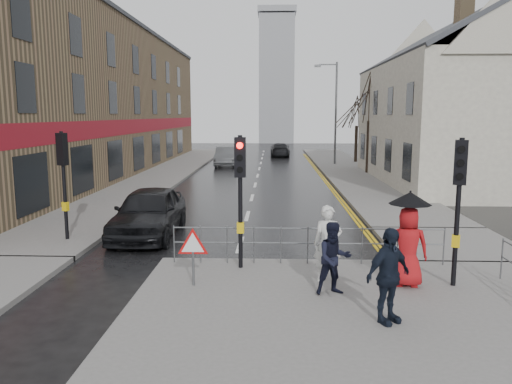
# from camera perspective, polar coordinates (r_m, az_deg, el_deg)

# --- Properties ---
(ground) EXTENTS (120.00, 120.00, 0.00)m
(ground) POSITION_cam_1_polar(r_m,az_deg,el_deg) (12.90, -2.72, -9.44)
(ground) COLOR black
(ground) RESTS_ON ground
(near_pavement) EXTENTS (10.00, 9.00, 0.14)m
(near_pavement) POSITION_cam_1_polar(r_m,az_deg,el_deg) (9.77, 13.99, -15.41)
(near_pavement) COLOR #605E5B
(near_pavement) RESTS_ON ground
(left_pavement) EXTENTS (4.00, 44.00, 0.14)m
(left_pavement) POSITION_cam_1_polar(r_m,az_deg,el_deg) (36.22, -10.06, 2.38)
(left_pavement) COLOR #605E5B
(left_pavement) RESTS_ON ground
(right_pavement) EXTENTS (4.00, 40.00, 0.14)m
(right_pavement) POSITION_cam_1_polar(r_m,az_deg,el_deg) (37.82, 10.27, 2.64)
(right_pavement) COLOR #605E5B
(right_pavement) RESTS_ON ground
(pavement_bridge_right) EXTENTS (4.00, 4.20, 0.14)m
(pavement_bridge_right) POSITION_cam_1_polar(r_m,az_deg,el_deg) (16.65, 21.21, -5.59)
(pavement_bridge_right) COLOR #605E5B
(pavement_bridge_right) RESTS_ON ground
(building_left_terrace) EXTENTS (8.00, 42.00, 10.00)m
(building_left_terrace) POSITION_cam_1_polar(r_m,az_deg,el_deg) (36.61, -19.18, 9.83)
(building_left_terrace) COLOR #7A6546
(building_left_terrace) RESTS_ON ground
(building_right_cream) EXTENTS (9.00, 16.40, 10.10)m
(building_right_cream) POSITION_cam_1_polar(r_m,az_deg,el_deg) (32.15, 22.23, 9.48)
(building_right_cream) COLOR beige
(building_right_cream) RESTS_ON ground
(church_tower) EXTENTS (5.00, 5.00, 18.00)m
(church_tower) POSITION_cam_1_polar(r_m,az_deg,el_deg) (74.38, 2.36, 12.62)
(church_tower) COLOR gray
(church_tower) RESTS_ON ground
(traffic_signal_near_left) EXTENTS (0.28, 0.27, 3.40)m
(traffic_signal_near_left) POSITION_cam_1_polar(r_m,az_deg,el_deg) (12.53, -1.82, 1.57)
(traffic_signal_near_left) COLOR black
(traffic_signal_near_left) RESTS_ON near_pavement
(traffic_signal_near_right) EXTENTS (0.34, 0.33, 3.40)m
(traffic_signal_near_right) POSITION_cam_1_polar(r_m,az_deg,el_deg) (12.06, 22.20, 0.63)
(traffic_signal_near_right) COLOR black
(traffic_signal_near_right) RESTS_ON near_pavement
(traffic_signal_far_left) EXTENTS (0.34, 0.33, 3.40)m
(traffic_signal_far_left) POSITION_cam_1_polar(r_m,az_deg,el_deg) (16.62, -21.18, 2.76)
(traffic_signal_far_left) COLOR black
(traffic_signal_far_left) RESTS_ON left_pavement
(guard_railing_front) EXTENTS (7.14, 0.04, 1.00)m
(guard_railing_front) POSITION_cam_1_polar(r_m,az_deg,el_deg) (13.23, 5.95, -5.14)
(guard_railing_front) COLOR #595B5E
(guard_railing_front) RESTS_ON near_pavement
(warning_sign) EXTENTS (0.80, 0.07, 1.35)m
(warning_sign) POSITION_cam_1_polar(r_m,az_deg,el_deg) (11.55, -7.23, -6.30)
(warning_sign) COLOR #595B5E
(warning_sign) RESTS_ON near_pavement
(street_lamp) EXTENTS (1.83, 0.25, 8.00)m
(street_lamp) POSITION_cam_1_polar(r_m,az_deg,el_deg) (40.50, 8.87, 9.64)
(street_lamp) COLOR #595B5E
(street_lamp) RESTS_ON right_pavement
(tree_near) EXTENTS (2.40, 2.40, 6.58)m
(tree_near) POSITION_cam_1_polar(r_m,az_deg,el_deg) (34.84, 12.87, 10.39)
(tree_near) COLOR #31251B
(tree_near) RESTS_ON right_pavement
(tree_far) EXTENTS (2.40, 2.40, 5.64)m
(tree_far) POSITION_cam_1_polar(r_m,az_deg,el_deg) (42.78, 11.47, 9.15)
(tree_far) COLOR #31251B
(tree_far) RESTS_ON right_pavement
(pedestrian_a) EXTENTS (0.68, 0.47, 1.81)m
(pedestrian_a) POSITION_cam_1_polar(r_m,az_deg,el_deg) (11.88, 8.20, -5.87)
(pedestrian_a) COLOR silver
(pedestrian_a) RESTS_ON near_pavement
(pedestrian_b) EXTENTS (0.90, 0.77, 1.61)m
(pedestrian_b) POSITION_cam_1_polar(r_m,az_deg,el_deg) (11.08, 8.90, -7.52)
(pedestrian_b) COLOR black
(pedestrian_b) RESTS_ON near_pavement
(pedestrian_with_umbrella) EXTENTS (0.97, 0.96, 2.19)m
(pedestrian_with_umbrella) POSITION_cam_1_polar(r_m,az_deg,el_deg) (11.88, 17.02, -4.91)
(pedestrian_with_umbrella) COLOR #AA1317
(pedestrian_with_umbrella) RESTS_ON near_pavement
(pedestrian_d) EXTENTS (1.14, 0.98, 1.83)m
(pedestrian_d) POSITION_cam_1_polar(r_m,az_deg,el_deg) (9.78, 14.87, -9.23)
(pedestrian_d) COLOR black
(pedestrian_d) RESTS_ON near_pavement
(car_parked) EXTENTS (1.97, 4.84, 1.65)m
(car_parked) POSITION_cam_1_polar(r_m,az_deg,el_deg) (17.03, -12.16, -2.27)
(car_parked) COLOR black
(car_parked) RESTS_ON ground
(car_mid) EXTENTS (1.64, 4.60, 1.51)m
(car_mid) POSITION_cam_1_polar(r_m,az_deg,el_deg) (39.97, -3.41, 4.08)
(car_mid) COLOR #47494C
(car_mid) RESTS_ON ground
(car_far) EXTENTS (1.90, 4.56, 1.32)m
(car_far) POSITION_cam_1_polar(r_m,az_deg,el_deg) (49.07, 2.75, 4.84)
(car_far) COLOR black
(car_far) RESTS_ON ground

